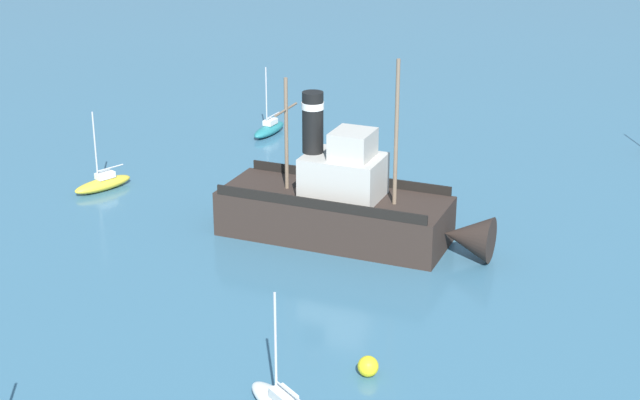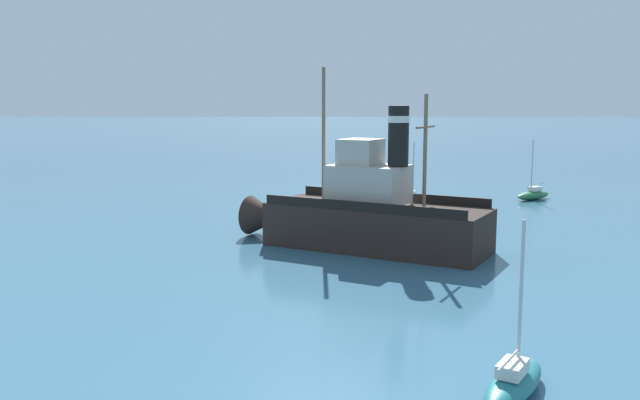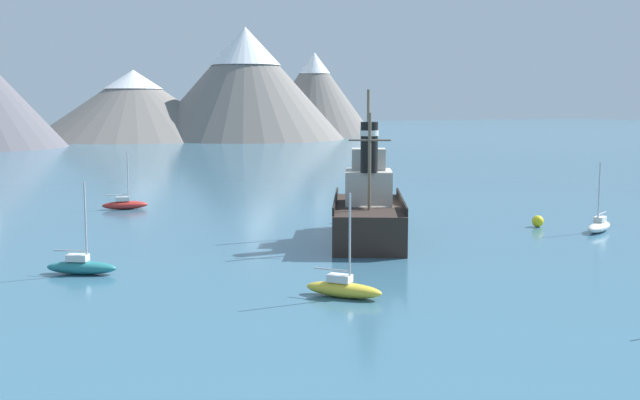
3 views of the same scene
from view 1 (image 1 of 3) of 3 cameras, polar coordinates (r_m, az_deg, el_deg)
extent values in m
plane|color=#38667F|center=(51.88, 0.12, -2.22)|extent=(600.00, 600.00, 0.00)
cube|color=#2D231E|center=(51.51, 0.82, -0.95)|extent=(9.59, 12.65, 2.40)
cone|color=#2D231E|center=(49.52, 8.59, -2.13)|extent=(3.21, 3.23, 2.35)
cube|color=#B2ADA3|center=(50.52, 1.36, 1.39)|extent=(4.54, 4.95, 2.20)
cube|color=#B2ADA3|center=(49.78, 1.92, 3.27)|extent=(2.89, 2.81, 1.40)
cylinder|color=black|center=(50.29, -0.42, 4.54)|extent=(1.10, 1.10, 3.20)
cylinder|color=silver|center=(50.04, -0.42, 5.52)|extent=(1.16, 1.16, 0.35)
cylinder|color=#75604C|center=(48.80, 4.46, 3.89)|extent=(0.20, 0.20, 7.50)
cylinder|color=#75604C|center=(51.10, -1.97, 3.86)|extent=(0.20, 0.20, 6.00)
cylinder|color=#75604C|center=(50.72, -1.99, 5.28)|extent=(2.34, 1.35, 0.12)
cube|color=black|center=(52.87, 1.70, 1.32)|extent=(5.54, 10.08, 0.50)
cube|color=black|center=(49.12, -0.10, -0.25)|extent=(5.54, 10.08, 0.50)
ellipsoid|color=#23757A|center=(69.19, -2.98, 4.10)|extent=(3.80, 2.95, 0.70)
cube|color=silver|center=(69.21, -2.91, 4.57)|extent=(1.27, 1.13, 0.36)
cylinder|color=#B7B7BC|center=(68.26, -3.14, 6.00)|extent=(0.10, 0.10, 4.20)
cylinder|color=#B7B7BC|center=(69.44, -2.76, 4.94)|extent=(1.57, 1.03, 0.08)
cube|color=silver|center=(36.66, -2.13, -11.32)|extent=(1.27, 1.09, 0.36)
cylinder|color=#B7B7BC|center=(36.04, -2.60, -8.39)|extent=(0.10, 0.10, 4.20)
cylinder|color=#B7B7BC|center=(36.18, -1.79, -11.11)|extent=(1.62, 0.93, 0.08)
ellipsoid|color=gold|center=(59.93, -12.52, 0.89)|extent=(3.23, 3.65, 0.70)
cube|color=silver|center=(59.86, -12.40, 1.42)|extent=(1.19, 1.26, 0.36)
cylinder|color=#B7B7BC|center=(59.01, -12.95, 3.06)|extent=(0.10, 0.10, 4.20)
cylinder|color=#B7B7BC|center=(59.94, -12.11, 1.84)|extent=(1.19, 1.45, 0.08)
sphere|color=yellow|center=(39.37, 2.81, -9.64)|extent=(0.85, 0.85, 0.85)
camera|label=2|loc=(85.13, -0.19, 12.67)|focal=38.00mm
camera|label=3|loc=(83.76, -34.63, 9.53)|focal=45.00mm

